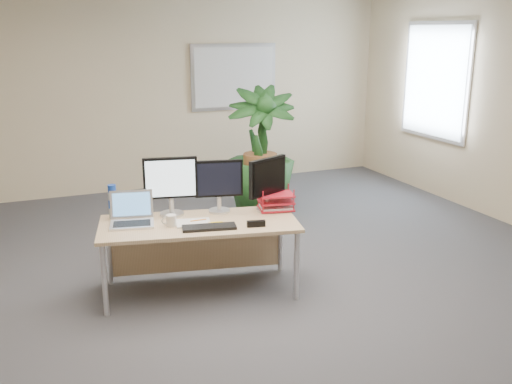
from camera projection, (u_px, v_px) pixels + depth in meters
name	position (u px, v px, depth m)	size (l,w,h in m)	color
floor	(264.00, 305.00, 4.76)	(8.00, 8.00, 0.00)	#414246
back_wall	(153.00, 94.00, 7.94)	(7.00, 0.04, 2.70)	beige
whiteboard	(234.00, 77.00, 8.29)	(1.30, 0.04, 0.95)	silver
window	(435.00, 81.00, 7.63)	(0.04, 1.30, 1.55)	silver
desk	(198.00, 233.00, 4.96)	(1.78, 1.02, 0.64)	tan
floor_plant	(260.00, 159.00, 6.71)	(0.84, 0.84, 1.50)	#163C15
monitor_left	(171.00, 182.00, 4.94)	(0.47, 0.21, 0.52)	silver
monitor_right	(219.00, 183.00, 5.04)	(0.42, 0.19, 0.47)	silver
monitor_dark	(268.00, 181.00, 5.07)	(0.41, 0.21, 0.49)	silver
laptop	(132.00, 216.00, 4.80)	(0.41, 0.38, 0.26)	silver
keyboard	(209.00, 227.00, 4.68)	(0.44, 0.15, 0.02)	black
coffee_mug	(171.00, 220.00, 4.73)	(0.12, 0.09, 0.10)	silver
spiral_notebook	(193.00, 223.00, 4.80)	(0.29, 0.22, 0.01)	silver
orange_pen	(198.00, 220.00, 4.84)	(0.01, 0.01, 0.14)	orange
yellow_highlighter	(216.00, 223.00, 4.81)	(0.02, 0.02, 0.12)	yellow
water_bottle	(113.00, 202.00, 4.92)	(0.08, 0.08, 0.30)	silver
letter_tray	(276.00, 203.00, 5.16)	(0.35, 0.29, 0.14)	#B61625
stapler	(256.00, 224.00, 4.72)	(0.15, 0.04, 0.05)	black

